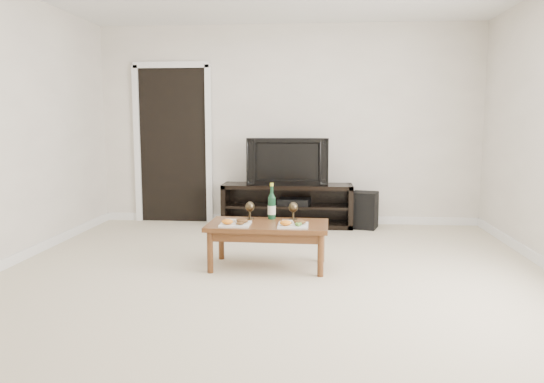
{
  "coord_description": "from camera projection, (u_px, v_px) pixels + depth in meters",
  "views": [
    {
      "loc": [
        0.37,
        -4.27,
        1.37
      ],
      "look_at": [
        -0.04,
        0.66,
        0.7
      ],
      "focal_mm": 35.0,
      "sensor_mm": 36.0,
      "label": 1
    }
  ],
  "objects": [
    {
      "name": "back_wall",
      "position": [
        288.0,
        125.0,
        6.99
      ],
      "size": [
        5.0,
        0.04,
        2.6
      ],
      "primitive_type": "cube",
      "color": "silver",
      "rests_on": "ground"
    },
    {
      "name": "wine_bottle",
      "position": [
        272.0,
        201.0,
        5.1
      ],
      "size": [
        0.07,
        0.07,
        0.35
      ],
      "primitive_type": "cylinder",
      "color": "#0E361F",
      "rests_on": "coffee_table"
    },
    {
      "name": "subwoofer",
      "position": [
        364.0,
        210.0,
        6.74
      ],
      "size": [
        0.38,
        0.38,
        0.46
      ],
      "primitive_type": "cube",
      "rotation": [
        0.0,
        0.0,
        -0.28
      ],
      "color": "black",
      "rests_on": "ground"
    },
    {
      "name": "doorway",
      "position": [
        173.0,
        146.0,
        7.12
      ],
      "size": [
        0.9,
        0.02,
        2.05
      ],
      "primitive_type": "cube",
      "color": "black",
      "rests_on": "ground"
    },
    {
      "name": "goblet_left",
      "position": [
        250.0,
        210.0,
        5.11
      ],
      "size": [
        0.09,
        0.09,
        0.17
      ],
      "primitive_type": null,
      "color": "#392F1F",
      "rests_on": "coffee_table"
    },
    {
      "name": "goblet_right",
      "position": [
        293.0,
        211.0,
        5.08
      ],
      "size": [
        0.09,
        0.09,
        0.17
      ],
      "primitive_type": null,
      "color": "#392F1F",
      "rests_on": "coffee_table"
    },
    {
      "name": "plate_left",
      "position": [
        235.0,
        221.0,
        4.81
      ],
      "size": [
        0.27,
        0.27,
        0.07
      ],
      "primitive_type": "cube",
      "color": "white",
      "rests_on": "coffee_table"
    },
    {
      "name": "plate_right",
      "position": [
        293.0,
        223.0,
        4.76
      ],
      "size": [
        0.27,
        0.27,
        0.07
      ],
      "primitive_type": "cube",
      "color": "white",
      "rests_on": "coffee_table"
    },
    {
      "name": "media_console",
      "position": [
        287.0,
        205.0,
        6.85
      ],
      "size": [
        1.67,
        0.45,
        0.55
      ],
      "primitive_type": "cube",
      "color": "black",
      "rests_on": "ground"
    },
    {
      "name": "av_receiver",
      "position": [
        294.0,
        202.0,
        6.83
      ],
      "size": [
        0.43,
        0.34,
        0.08
      ],
      "primitive_type": "cube",
      "rotation": [
        0.0,
        0.0,
        -0.11
      ],
      "color": "black",
      "rests_on": "media_console"
    },
    {
      "name": "floor",
      "position": [
        270.0,
        285.0,
        4.43
      ],
      "size": [
        5.5,
        5.5,
        0.0
      ],
      "primitive_type": "plane",
      "color": "beige",
      "rests_on": "ground"
    },
    {
      "name": "coffee_table",
      "position": [
        268.0,
        245.0,
        4.94
      ],
      "size": [
        1.13,
        0.64,
        0.42
      ],
      "primitive_type": "cube",
      "rotation": [
        0.0,
        0.0,
        -0.03
      ],
      "color": "brown",
      "rests_on": "ground"
    },
    {
      "name": "television",
      "position": [
        287.0,
        161.0,
        6.78
      ],
      "size": [
        1.04,
        0.18,
        0.6
      ],
      "primitive_type": "imported",
      "rotation": [
        0.0,
        0.0,
        0.04
      ],
      "color": "black",
      "rests_on": "media_console"
    }
  ]
}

